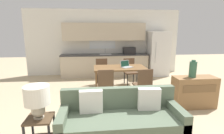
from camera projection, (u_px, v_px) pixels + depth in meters
wall_back at (104, 42)px, 7.36m from camera, size 6.40×0.07×2.70m
kitchen_counter at (105, 55)px, 7.18m from camera, size 3.54×0.65×2.15m
refrigerator at (158, 54)px, 7.28m from camera, size 0.80×0.79×1.82m
dining_table at (120, 69)px, 5.24m from camera, size 1.54×0.86×0.78m
couch at (121, 119)px, 3.03m from camera, size 2.06×0.80×0.85m
side_table at (40, 127)px, 2.80m from camera, size 0.40×0.40×0.50m
table_lamp at (37, 98)px, 2.70m from camera, size 0.39×0.39×0.53m
credenza at (194, 92)px, 4.27m from camera, size 1.02×0.42×0.76m
vase at (193, 69)px, 4.13m from camera, size 0.17×0.17×0.41m
dining_chair_far_right at (130, 70)px, 6.09m from camera, size 0.47×0.47×0.90m
dining_chair_far_left at (102, 71)px, 6.01m from camera, size 0.43×0.43×0.90m
dining_chair_near_left at (105, 84)px, 4.51m from camera, size 0.43×0.43×0.90m
dining_chair_near_right at (143, 83)px, 4.56m from camera, size 0.46×0.46×0.90m
laptop at (126, 66)px, 5.21m from camera, size 0.40×0.38×0.20m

